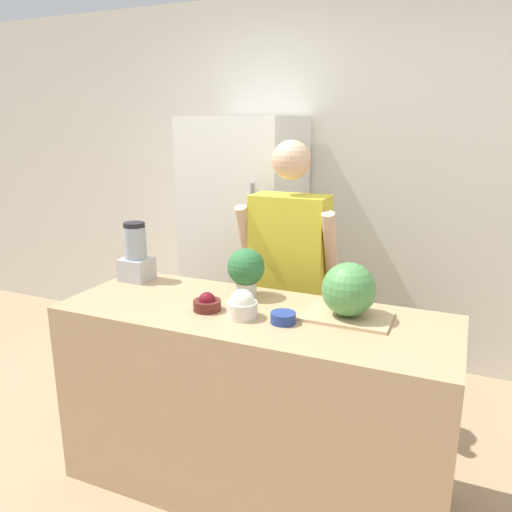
{
  "coord_description": "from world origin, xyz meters",
  "views": [
    {
      "loc": [
        0.84,
        -1.59,
        1.72
      ],
      "look_at": [
        0.0,
        0.36,
        1.16
      ],
      "focal_mm": 35.0,
      "sensor_mm": 36.0,
      "label": 1
    }
  ],
  "objects": [
    {
      "name": "potted_plant",
      "position": [
        -0.12,
        0.51,
        1.04
      ],
      "size": [
        0.18,
        0.18,
        0.24
      ],
      "color": "beige",
      "rests_on": "counter_island"
    },
    {
      "name": "bowl_cream",
      "position": [
        -0.02,
        0.25,
        0.96
      ],
      "size": [
        0.13,
        0.13,
        0.13
      ],
      "color": "beige",
      "rests_on": "counter_island"
    },
    {
      "name": "counter_island",
      "position": [
        0.0,
        0.33,
        0.45
      ],
      "size": [
        1.78,
        0.66,
        0.91
      ],
      "color": "tan",
      "rests_on": "ground_plane"
    },
    {
      "name": "watermelon",
      "position": [
        0.41,
        0.42,
        1.04
      ],
      "size": [
        0.23,
        0.23,
        0.23
      ],
      "color": "#4C8C47",
      "rests_on": "cutting_board"
    },
    {
      "name": "bowl_small_blue",
      "position": [
        0.17,
        0.26,
        0.93
      ],
      "size": [
        0.11,
        0.11,
        0.05
      ],
      "color": "navy",
      "rests_on": "counter_island"
    },
    {
      "name": "bowl_cherries",
      "position": [
        -0.2,
        0.26,
        0.94
      ],
      "size": [
        0.12,
        0.12,
        0.09
      ],
      "color": "#511E19",
      "rests_on": "counter_island"
    },
    {
      "name": "wall_back",
      "position": [
        0.0,
        1.99,
        1.3
      ],
      "size": [
        8.0,
        0.06,
        2.6
      ],
      "color": "silver",
      "rests_on": "ground_plane"
    },
    {
      "name": "person",
      "position": [
        -0.06,
        0.98,
        0.84
      ],
      "size": [
        0.56,
        0.26,
        1.64
      ],
      "color": "gray",
      "rests_on": "ground_plane"
    },
    {
      "name": "cutting_board",
      "position": [
        0.4,
        0.42,
        0.91
      ],
      "size": [
        0.38,
        0.24,
        0.01
      ],
      "color": "tan",
      "rests_on": "counter_island"
    },
    {
      "name": "refrigerator",
      "position": [
        -0.6,
        1.58,
        0.88
      ],
      "size": [
        0.7,
        0.75,
        1.77
      ],
      "color": "white",
      "rests_on": "ground_plane"
    },
    {
      "name": "blender",
      "position": [
        -0.76,
        0.51,
        1.04
      ],
      "size": [
        0.15,
        0.15,
        0.31
      ],
      "color": "#B7B7BC",
      "rests_on": "counter_island"
    }
  ]
}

